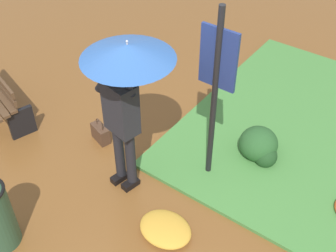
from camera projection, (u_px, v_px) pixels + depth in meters
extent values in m
plane|color=brown|center=(130.00, 205.00, 5.23)|extent=(18.00, 18.00, 0.00)
cylinder|color=black|center=(119.00, 154.00, 5.28)|extent=(0.12, 0.12, 0.86)
cylinder|color=black|center=(131.00, 160.00, 5.20)|extent=(0.12, 0.12, 0.86)
cube|color=black|center=(120.00, 178.00, 5.51)|extent=(0.15, 0.24, 0.08)
cube|color=black|center=(131.00, 184.00, 5.43)|extent=(0.15, 0.24, 0.08)
cube|color=#232328|center=(121.00, 107.00, 4.75)|extent=(0.42, 0.31, 0.64)
sphere|color=#8C664C|center=(117.00, 72.00, 4.45)|extent=(0.20, 0.20, 0.20)
ellipsoid|color=black|center=(117.00, 69.00, 4.43)|extent=(0.20, 0.20, 0.15)
cylinder|color=#232328|center=(103.00, 86.00, 4.69)|extent=(0.18, 0.13, 0.18)
cylinder|color=#232328|center=(104.00, 81.00, 4.61)|extent=(0.24, 0.11, 0.33)
cube|color=black|center=(110.00, 72.00, 4.49)|extent=(0.07, 0.03, 0.14)
cylinder|color=#232328|center=(131.00, 95.00, 4.52)|extent=(0.11, 0.10, 0.09)
cylinder|color=#232328|center=(130.00, 87.00, 4.48)|extent=(0.10, 0.09, 0.23)
cylinder|color=#A5A5AD|center=(128.00, 60.00, 4.28)|extent=(0.02, 0.02, 0.41)
cone|color=#264C8C|center=(128.00, 51.00, 4.22)|extent=(0.96, 0.96, 0.16)
sphere|color=#A5A5AD|center=(127.00, 41.00, 4.15)|extent=(0.02, 0.02, 0.02)
cylinder|color=black|center=(214.00, 101.00, 4.88)|extent=(0.07, 0.07, 2.30)
cube|color=navy|center=(218.00, 58.00, 4.53)|extent=(0.44, 0.04, 0.70)
cube|color=silver|center=(219.00, 58.00, 4.55)|extent=(0.38, 0.01, 0.64)
cube|color=#4C3323|center=(101.00, 133.00, 6.02)|extent=(0.33, 0.22, 0.24)
torus|color=#4C3323|center=(99.00, 125.00, 5.92)|extent=(0.17, 0.07, 0.18)
cube|color=black|center=(22.00, 122.00, 6.05)|extent=(0.16, 0.36, 0.44)
ellipsoid|color=#285628|center=(258.00, 144.00, 5.71)|extent=(0.51, 0.51, 0.45)
ellipsoid|color=#1E421E|center=(265.00, 156.00, 5.64)|extent=(0.30, 0.30, 0.30)
ellipsoid|color=gold|center=(165.00, 229.00, 4.88)|extent=(0.62, 0.49, 0.14)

